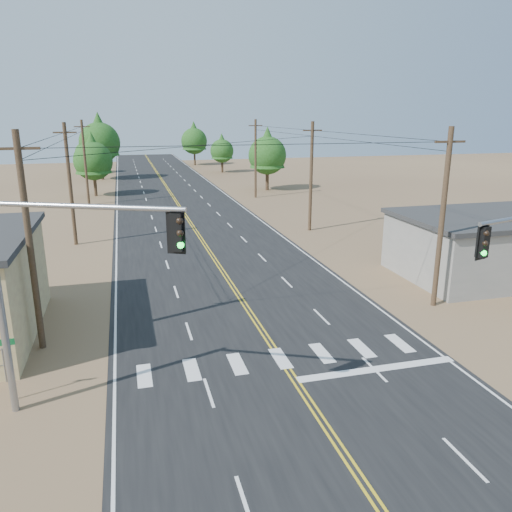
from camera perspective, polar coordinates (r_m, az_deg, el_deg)
name	(u,v)px	position (r m, az deg, el deg)	size (l,w,h in m)	color
ground	(361,480)	(16.73, 11.90, -23.78)	(220.00, 220.00, 0.00)	olive
road	(203,242)	(43.12, -6.06, 1.60)	(15.00, 200.00, 0.02)	black
building_right	(511,245)	(38.21, 27.11, 1.12)	(15.00, 8.00, 4.00)	gray
utility_pole_left_near	(30,242)	(24.33, -24.47, 1.44)	(1.80, 0.30, 10.00)	#4C3826
utility_pole_left_mid	(70,184)	(43.88, -20.48, 7.74)	(1.80, 0.30, 10.00)	#4C3826
utility_pole_left_far	(85,162)	(63.70, -18.94, 10.13)	(1.80, 0.30, 10.00)	#4C3826
utility_pole_right_near	(442,218)	(29.25, 20.50, 4.10)	(1.80, 0.30, 10.00)	#4C3826
utility_pole_right_mid	(311,176)	(46.79, 6.31, 9.08)	(1.80, 0.30, 10.00)	#4C3826
utility_pole_right_far	(256,158)	(65.74, -0.05, 11.12)	(1.80, 0.30, 10.00)	#4C3826
signal_mast_left	(50,274)	(18.09, -22.52, -1.92)	(6.42, 3.17, 7.99)	gray
street_sign	(6,360)	(21.27, -26.65, -10.57)	(0.76, 0.06, 2.56)	gray
tree_left_near	(93,157)	(70.46, -18.16, 10.70)	(5.06, 5.06, 8.44)	#3F2D1E
tree_left_mid	(99,138)	(88.39, -17.47, 12.69)	(6.61, 6.61, 11.02)	#3F2D1E
tree_left_far	(86,151)	(98.95, -18.83, 11.33)	(4.06, 4.06, 6.77)	#3F2D1E
tree_right_near	(267,152)	(72.39, 1.31, 11.85)	(5.39, 5.39, 8.98)	#3F2D1E
tree_right_mid	(222,149)	(95.50, -3.92, 12.15)	(4.34, 4.34, 7.23)	#3F2D1E
tree_right_far	(194,138)	(110.17, -7.09, 13.20)	(5.52, 5.52, 9.20)	#3F2D1E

